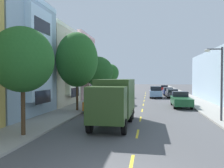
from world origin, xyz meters
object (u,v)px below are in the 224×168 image
(street_tree_farthest, at_px, (110,73))
(parked_wagon_white, at_px, (115,95))
(street_tree_second, at_px, (77,60))
(parked_pickup_forest, at_px, (181,100))
(parked_wagon_charcoal, at_px, (172,93))
(parked_sedan_black, at_px, (122,91))
(delivery_box_truck, at_px, (114,99))
(street_lamp, at_px, (219,77))
(parked_pickup_orange, at_px, (98,103))
(parked_wagon_red, at_px, (164,88))
(street_tree_third, at_px, (99,72))
(parked_wagon_navy, at_px, (168,91))
(street_tree_nearest, at_px, (23,60))
(moving_sky_sedan, at_px, (156,92))
(parked_hatchback_teal, at_px, (126,90))

(street_tree_farthest, height_order, parked_wagon_white, street_tree_farthest)
(street_tree_second, bearing_deg, parked_pickup_forest, 26.80)
(parked_wagon_charcoal, height_order, parked_wagon_white, same)
(parked_sedan_black, bearing_deg, delivery_box_truck, -84.50)
(delivery_box_truck, height_order, parked_wagon_charcoal, delivery_box_truck)
(street_lamp, xyz_separation_m, parked_pickup_orange, (-10.32, 4.41, -2.61))
(street_lamp, relative_size, parked_wagon_red, 1.18)
(parked_pickup_forest, bearing_deg, street_tree_third, 157.00)
(parked_pickup_forest, height_order, parked_wagon_navy, parked_pickup_forest)
(street_tree_third, bearing_deg, street_tree_second, -90.00)
(parked_sedan_black, bearing_deg, street_lamp, -67.68)
(street_tree_farthest, bearing_deg, street_tree_nearest, -90.00)
(street_tree_farthest, distance_m, parked_sedan_black, 4.31)
(parked_pickup_orange, relative_size, parked_wagon_white, 1.13)
(parked_wagon_charcoal, distance_m, parked_pickup_forest, 12.19)
(parked_wagon_navy, distance_m, moving_sky_sedan, 6.80)
(moving_sky_sedan, bearing_deg, delivery_box_truck, -98.96)
(street_tree_nearest, bearing_deg, parked_hatchback_teal, 86.81)
(delivery_box_truck, xyz_separation_m, parked_wagon_white, (-2.59, 17.82, -1.06))
(street_tree_farthest, bearing_deg, parked_pickup_orange, -84.07)
(street_tree_farthest, bearing_deg, parked_wagon_red, 57.47)
(street_tree_third, xyz_separation_m, parked_hatchback_teal, (2.15, 18.50, -3.46))
(parked_wagon_navy, bearing_deg, street_tree_nearest, -107.77)
(parked_sedan_black, bearing_deg, parked_wagon_red, 60.19)
(parked_hatchback_teal, distance_m, moving_sky_sedan, 12.80)
(street_tree_nearest, xyz_separation_m, delivery_box_truck, (4.60, 4.38, -2.55))
(street_tree_second, xyz_separation_m, parked_hatchback_teal, (2.15, 28.49, -4.41))
(street_tree_third, height_order, street_tree_farthest, street_tree_third)
(parked_wagon_red, relative_size, parked_pickup_orange, 0.88)
(delivery_box_truck, distance_m, parked_pickup_forest, 12.68)
(parked_wagon_charcoal, bearing_deg, parked_wagon_navy, 91.45)
(parked_wagon_red, distance_m, parked_wagon_navy, 13.49)
(parked_sedan_black, relative_size, parked_wagon_white, 0.97)
(parked_pickup_orange, bearing_deg, parked_wagon_navy, 68.98)
(parked_hatchback_teal, bearing_deg, parked_wagon_red, 44.35)
(street_tree_third, relative_size, parked_wagon_charcoal, 1.32)
(street_tree_second, height_order, parked_pickup_forest, street_tree_second)
(street_tree_farthest, distance_m, moving_sky_sedan, 9.25)
(street_tree_third, bearing_deg, street_tree_farthest, 90.00)
(street_tree_farthest, relative_size, parked_pickup_orange, 1.08)
(parked_hatchback_teal, height_order, moving_sky_sedan, moving_sky_sedan)
(delivery_box_truck, distance_m, parked_wagon_red, 43.09)
(parked_wagon_red, height_order, parked_hatchback_teal, same)
(delivery_box_truck, distance_m, moving_sky_sedan, 23.13)
(parked_wagon_charcoal, relative_size, parked_wagon_white, 1.01)
(street_tree_nearest, relative_size, parked_wagon_navy, 1.30)
(parked_wagon_red, height_order, moving_sky_sedan, moving_sky_sedan)
(street_tree_nearest, bearing_deg, street_tree_third, 90.00)
(street_tree_third, distance_m, parked_wagon_red, 29.32)
(street_tree_third, xyz_separation_m, delivery_box_truck, (4.60, -15.60, -2.35))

